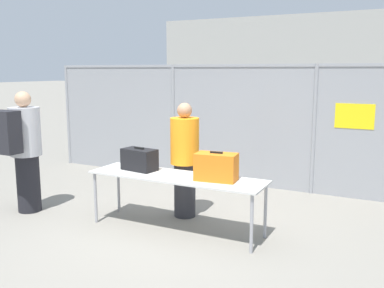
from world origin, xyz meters
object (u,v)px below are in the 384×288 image
Objects in this scene: inspection_table at (176,180)px; security_worker_near at (185,159)px; suitcase_black at (139,160)px; utility_trailer at (334,144)px; suitcase_orange at (216,167)px; traveler_hooded at (22,147)px.

security_worker_near is at bearing 106.08° from inspection_table.
suitcase_black is 0.65m from security_worker_near.
utility_trailer is at bearing -103.26° from security_worker_near.
suitcase_black is 1.16m from suitcase_orange.
suitcase_black is at bearing 174.84° from inspection_table.
utility_trailer is (1.81, 5.11, -0.43)m from suitcase_black.
traveler_hooded reaches higher than utility_trailer.
utility_trailer is at bearing 82.78° from suitcase_orange.
suitcase_black is at bearing 49.25° from security_worker_near.
suitcase_black is 0.12× the size of utility_trailer.
utility_trailer is at bearing 69.49° from traveler_hooded.
suitcase_orange is (1.16, -0.03, 0.02)m from suitcase_black.
inspection_table is 5.31m from utility_trailer.
suitcase_black is 5.44m from utility_trailer.
suitcase_orange is (0.55, 0.02, 0.22)m from inspection_table.
traveler_hooded is (-2.33, -0.38, 0.30)m from inspection_table.
utility_trailer is (1.21, 5.17, -0.23)m from inspection_table.
security_worker_near reaches higher than suitcase_black.
suitcase_orange is at bearing 2.16° from inspection_table.
security_worker_near reaches higher than inspection_table.
security_worker_near is 0.38× the size of utility_trailer.
inspection_table is 4.66× the size of suitcase_black.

